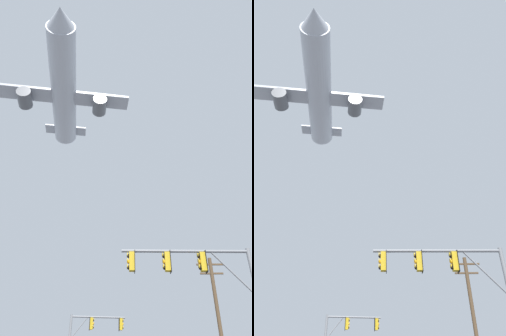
% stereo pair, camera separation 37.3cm
% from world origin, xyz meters
% --- Properties ---
extents(signal_pole_near, '(6.39, 0.55, 6.51)m').
position_xyz_m(signal_pole_near, '(3.97, 8.11, 5.05)').
color(signal_pole_near, slate).
rests_on(signal_pole_near, ground).
extents(signal_pole_far, '(4.70, 1.08, 5.52)m').
position_xyz_m(signal_pole_far, '(-2.83, 22.27, 4.13)').
color(signal_pole_far, slate).
rests_on(signal_pole_far, ground).
extents(utility_pole, '(2.20, 0.28, 8.98)m').
position_xyz_m(utility_pole, '(6.95, 17.58, 4.79)').
color(utility_pole, brown).
rests_on(utility_pole, ground).
extents(airplane, '(20.02, 25.91, 7.05)m').
position_xyz_m(airplane, '(-9.29, 24.68, 36.68)').
color(airplane, '#B7BCC6').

